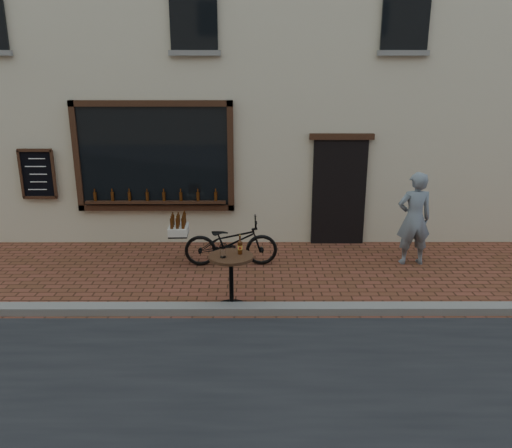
{
  "coord_description": "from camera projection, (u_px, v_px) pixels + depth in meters",
  "views": [
    {
      "loc": [
        0.15,
        -6.64,
        3.46
      ],
      "look_at": [
        0.17,
        1.2,
        1.1
      ],
      "focal_mm": 35.0,
      "sensor_mm": 36.0,
      "label": 1
    }
  ],
  "objects": [
    {
      "name": "kerb",
      "position": [
        245.0,
        309.0,
        7.53
      ],
      "size": [
        90.0,
        0.25,
        0.12
      ],
      "primitive_type": "cube",
      "color": "slate",
      "rests_on": "ground"
    },
    {
      "name": "cargo_bicycle",
      "position": [
        229.0,
        241.0,
        9.31
      ],
      "size": [
        2.02,
        0.68,
        0.98
      ],
      "rotation": [
        0.0,
        0.0,
        1.61
      ],
      "color": "black",
      "rests_on": "ground"
    },
    {
      "name": "ground",
      "position": [
        245.0,
        319.0,
        7.36
      ],
      "size": [
        90.0,
        90.0,
        0.0
      ],
      "primitive_type": "plane",
      "color": "brown",
      "rests_on": "ground"
    },
    {
      "name": "shop_building",
      "position": [
        249.0,
        8.0,
        12.14
      ],
      "size": [
        28.0,
        6.2,
        10.0
      ],
      "color": "beige",
      "rests_on": "ground"
    },
    {
      "name": "pedestrian",
      "position": [
        414.0,
        219.0,
        9.27
      ],
      "size": [
        0.67,
        0.46,
        1.77
      ],
      "primitive_type": "imported",
      "rotation": [
        0.0,
        0.0,
        3.2
      ],
      "color": "slate",
      "rests_on": "ground"
    },
    {
      "name": "bistro_table",
      "position": [
        231.0,
        271.0,
        7.52
      ],
      "size": [
        0.67,
        0.67,
        1.16
      ],
      "color": "black",
      "rests_on": "ground"
    }
  ]
}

